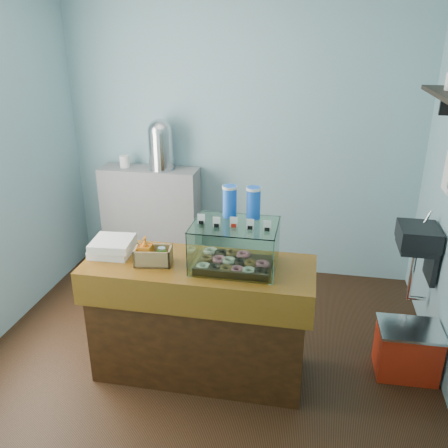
% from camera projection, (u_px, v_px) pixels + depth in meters
% --- Properties ---
extents(ground, '(3.50, 3.50, 0.00)m').
position_uv_depth(ground, '(208.00, 349.00, 3.83)').
color(ground, black).
rests_on(ground, ground).
extents(room_shell, '(3.54, 3.04, 2.82)m').
position_uv_depth(room_shell, '(209.00, 140.00, 3.19)').
color(room_shell, '#86B8C4').
rests_on(room_shell, ground).
extents(counter, '(1.60, 0.60, 0.90)m').
position_uv_depth(counter, '(200.00, 318.00, 3.43)').
color(counter, '#48230E').
rests_on(counter, ground).
extents(back_shelf, '(1.00, 0.32, 1.10)m').
position_uv_depth(back_shelf, '(152.00, 219.00, 4.98)').
color(back_shelf, gray).
rests_on(back_shelf, ground).
extents(display_case, '(0.57, 0.42, 0.53)m').
position_uv_depth(display_case, '(235.00, 243.00, 3.19)').
color(display_case, '#34200F').
rests_on(display_case, counter).
extents(condiment_crate, '(0.27, 0.19, 0.20)m').
position_uv_depth(condiment_crate, '(151.00, 254.00, 3.24)').
color(condiment_crate, '#A48952').
rests_on(condiment_crate, counter).
extents(pastry_boxes, '(0.31, 0.31, 0.11)m').
position_uv_depth(pastry_boxes, '(112.00, 246.00, 3.39)').
color(pastry_boxes, white).
rests_on(pastry_boxes, counter).
extents(coffee_urn, '(0.27, 0.27, 0.50)m').
position_uv_depth(coffee_urn, '(161.00, 143.00, 4.65)').
color(coffee_urn, silver).
rests_on(coffee_urn, back_shelf).
extents(red_cooler, '(0.46, 0.36, 0.40)m').
position_uv_depth(red_cooler, '(407.00, 350.00, 3.51)').
color(red_cooler, red).
rests_on(red_cooler, ground).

